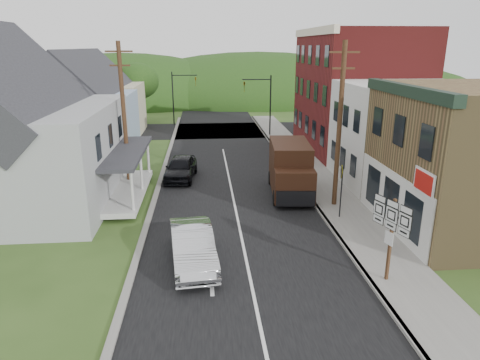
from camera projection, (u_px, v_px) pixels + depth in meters
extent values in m
plane|color=#2D4719|center=(241.00, 236.00, 20.47)|extent=(120.00, 120.00, 0.00)
cube|color=black|center=(228.00, 176.00, 29.98)|extent=(9.00, 90.00, 0.02)
cube|color=black|center=(219.00, 130.00, 46.14)|extent=(60.00, 9.00, 0.02)
cube|color=slate|center=(318.00, 181.00, 28.54)|extent=(2.80, 55.00, 0.15)
cube|color=slate|center=(298.00, 182.00, 28.43)|extent=(0.20, 55.00, 0.15)
cube|color=slate|center=(159.00, 186.00, 27.68)|extent=(0.30, 55.00, 0.12)
cube|color=brown|center=(477.00, 160.00, 20.36)|extent=(8.00, 8.00, 7.00)
cube|color=silver|center=(405.00, 134.00, 27.56)|extent=(8.00, 7.00, 6.50)
cube|color=maroon|center=(356.00, 92.00, 36.07)|extent=(8.00, 12.00, 10.00)
cube|color=#A7AAAC|center=(23.00, 155.00, 24.37)|extent=(10.00, 12.00, 5.50)
cube|color=#8DA7C1|center=(89.00, 125.00, 34.98)|extent=(7.00, 8.00, 5.00)
cube|color=beige|center=(106.00, 110.00, 43.49)|extent=(7.00, 8.00, 5.00)
cylinder|color=#472D19|center=(339.00, 128.00, 22.91)|extent=(0.26, 0.26, 9.00)
cube|color=#472D19|center=(345.00, 52.00, 21.75)|extent=(1.60, 0.10, 0.10)
cube|color=#472D19|center=(343.00, 68.00, 21.99)|extent=(1.20, 0.10, 0.10)
cylinder|color=#472D19|center=(124.00, 118.00, 26.20)|extent=(0.26, 0.26, 9.00)
cube|color=#472D19|center=(119.00, 51.00, 25.03)|extent=(1.60, 0.10, 0.10)
cube|color=#472D19|center=(120.00, 65.00, 25.27)|extent=(1.20, 0.10, 0.10)
cylinder|color=black|center=(270.00, 106.00, 42.33)|extent=(0.14, 0.14, 6.00)
cylinder|color=black|center=(257.00, 79.00, 41.43)|extent=(2.80, 0.10, 0.10)
imported|color=olive|center=(244.00, 87.00, 41.54)|extent=(0.16, 0.20, 1.00)
cylinder|color=black|center=(173.00, 99.00, 48.16)|extent=(0.14, 0.14, 6.00)
cylinder|color=black|center=(185.00, 75.00, 47.49)|extent=(2.80, 0.10, 0.10)
imported|color=olive|center=(196.00, 82.00, 47.80)|extent=(0.16, 0.20, 1.00)
cylinder|color=#382616|center=(4.00, 122.00, 37.21)|extent=(0.36, 0.36, 4.76)
cylinder|color=#382616|center=(140.00, 107.00, 49.57)|extent=(0.36, 0.36, 3.92)
ellipsoid|color=#163810|center=(138.00, 81.00, 48.68)|extent=(4.80, 4.80, 4.08)
ellipsoid|color=#163810|center=(212.00, 100.00, 72.76)|extent=(90.00, 30.00, 16.00)
imported|color=silver|center=(193.00, 247.00, 17.62)|extent=(2.20, 4.98, 1.59)
imported|color=black|center=(181.00, 168.00, 29.01)|extent=(2.38, 4.78, 1.56)
cube|color=black|center=(290.00, 165.00, 26.25)|extent=(2.62, 4.48, 2.83)
cube|color=black|center=(294.00, 185.00, 23.97)|extent=(2.38, 1.76, 1.86)
cube|color=black|center=(294.00, 171.00, 23.92)|extent=(2.15, 1.35, 0.05)
cube|color=black|center=(296.00, 199.00, 23.33)|extent=(2.15, 0.34, 0.88)
cylinder|color=black|center=(275.00, 198.00, 24.30)|extent=(0.35, 0.90, 0.88)
cylinder|color=black|center=(311.00, 198.00, 24.30)|extent=(0.35, 0.90, 0.88)
cylinder|color=black|center=(271.00, 178.00, 28.03)|extent=(0.35, 0.90, 0.88)
cylinder|color=black|center=(302.00, 178.00, 28.03)|extent=(0.35, 0.90, 0.88)
cube|color=#472D19|center=(391.00, 240.00, 15.91)|extent=(0.13, 0.13, 3.27)
cube|color=black|center=(392.00, 215.00, 15.58)|extent=(0.65, 1.78, 0.07)
cube|color=silver|center=(406.00, 210.00, 14.88)|extent=(0.19, 0.49, 0.21)
cube|color=silver|center=(405.00, 221.00, 15.00)|extent=(0.20, 0.54, 0.51)
cube|color=silver|center=(404.00, 232.00, 15.13)|extent=(0.19, 0.49, 0.26)
cube|color=silver|center=(393.00, 204.00, 15.44)|extent=(0.19, 0.49, 0.21)
cube|color=silver|center=(392.00, 215.00, 15.57)|extent=(0.20, 0.54, 0.51)
cube|color=silver|center=(390.00, 226.00, 15.70)|extent=(0.19, 0.49, 0.26)
cube|color=silver|center=(380.00, 199.00, 16.01)|extent=(0.19, 0.49, 0.21)
cube|color=silver|center=(379.00, 209.00, 16.14)|extent=(0.20, 0.54, 0.51)
cube|color=silver|center=(378.00, 219.00, 16.27)|extent=(0.19, 0.49, 0.26)
cube|color=silver|center=(389.00, 238.00, 15.85)|extent=(0.16, 0.40, 0.51)
cylinder|color=black|center=(341.00, 192.00, 21.99)|extent=(0.08, 0.08, 2.69)
cube|color=black|center=(341.00, 172.00, 21.65)|extent=(0.19, 0.78, 0.79)
cube|color=#F5F60C|center=(342.00, 172.00, 21.65)|extent=(0.18, 0.70, 0.71)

